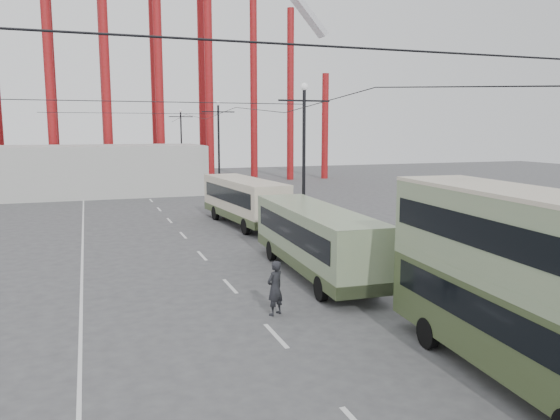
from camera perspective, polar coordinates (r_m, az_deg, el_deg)
name	(u,v)px	position (r m, az deg, el deg)	size (l,w,h in m)	color
ground	(361,385)	(15.22, 8.49, -17.60)	(160.00, 160.00, 0.00)	#434345
road_markings	(192,242)	(32.91, -9.18, -3.33)	(12.52, 120.00, 0.01)	silver
lamp_post_mid	(304,163)	(32.44, 2.51, 4.94)	(3.20, 0.44, 9.32)	black
lamp_post_far	(219,150)	(53.46, -6.41, 6.27)	(3.20, 0.44, 9.32)	black
lamp_post_distant	(181,144)	(75.04, -10.26, 6.80)	(3.20, 0.44, 9.32)	black
fairground_shed	(93,170)	(59.17, -18.98, 3.96)	(22.00, 10.00, 5.00)	#AEAEA9
double_decker_bus	(523,277)	(15.53, 24.03, -6.45)	(3.06, 9.66, 5.11)	#394525
single_decker_green	(315,238)	(25.00, 3.68, -2.89)	(3.00, 11.08, 3.10)	gray
single_decker_cream	(244,199)	(38.07, -3.78, 1.12)	(3.54, 10.54, 3.22)	beige
pedestrian	(275,288)	(19.82, -0.53, -8.14)	(0.73, 0.48, 2.01)	black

